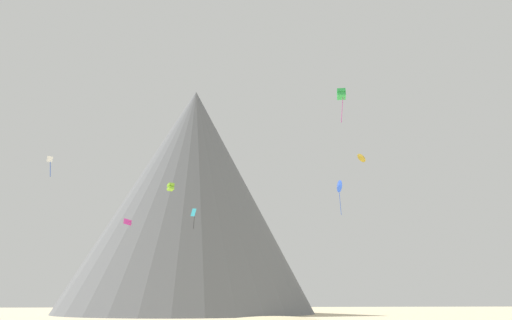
# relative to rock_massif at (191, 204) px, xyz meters

# --- Properties ---
(rock_massif) EXTENTS (72.88, 72.88, 64.90)m
(rock_massif) POSITION_rel_rock_massif_xyz_m (0.00, 0.00, 0.00)
(rock_massif) COLOR slate
(rock_massif) RESTS_ON ground_plane
(kite_green_high) EXTENTS (1.57, 1.64, 5.48)m
(kite_green_high) POSITION_rel_rock_massif_xyz_m (23.11, -68.33, 3.97)
(kite_green_high) COLOR green
(kite_magenta_mid) EXTENTS (1.53, 1.48, 1.32)m
(kite_magenta_mid) POSITION_rel_rock_massif_xyz_m (-11.43, -41.00, -12.12)
(kite_magenta_mid) COLOR #D1339E
(kite_cyan_mid) EXTENTS (1.08, 0.70, 3.83)m
(kite_cyan_mid) POSITION_rel_rock_massif_xyz_m (1.08, -45.75, -11.15)
(kite_cyan_mid) COLOR #33BCDB
(kite_lime_mid) EXTENTS (1.37, 1.41, 1.33)m
(kite_lime_mid) POSITION_rel_rock_massif_xyz_m (-3.03, -51.66, -7.54)
(kite_lime_mid) COLOR #8CD133
(kite_white_mid) EXTENTS (0.75, 0.36, 2.66)m
(kite_white_mid) POSITION_rel_rock_massif_xyz_m (-16.96, -72.34, -9.74)
(kite_white_mid) COLOR white
(kite_gold_mid) EXTENTS (1.56, 1.24, 1.40)m
(kite_gold_mid) POSITION_rel_rock_massif_xyz_m (23.35, -74.49, -8.13)
(kite_gold_mid) COLOR gold
(kite_blue_mid) EXTENTS (0.65, 2.14, 6.00)m
(kite_blue_mid) POSITION_rel_rock_massif_xyz_m (25.20, -58.17, -8.16)
(kite_blue_mid) COLOR blue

